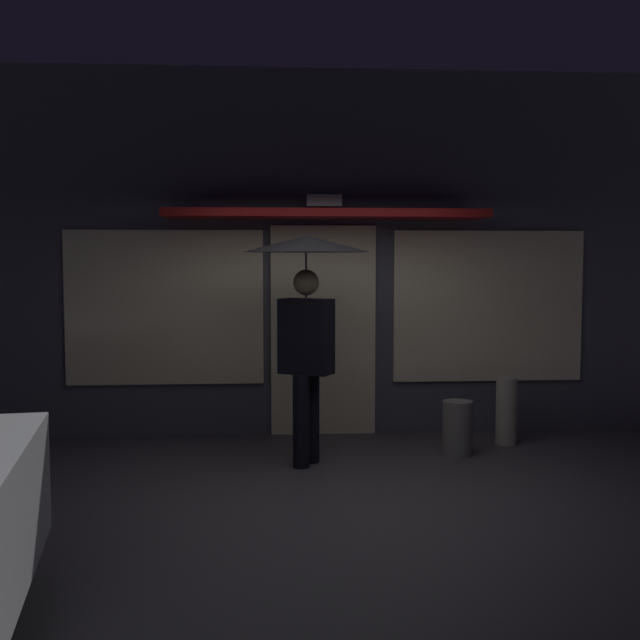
# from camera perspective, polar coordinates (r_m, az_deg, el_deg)

# --- Properties ---
(ground_plane) EXTENTS (18.00, 18.00, 0.00)m
(ground_plane) POSITION_cam_1_polar(r_m,az_deg,el_deg) (6.36, 1.74, -12.50)
(ground_plane) COLOR #423F44
(building_facade) EXTENTS (8.46, 1.00, 3.81)m
(building_facade) POSITION_cam_1_polar(r_m,az_deg,el_deg) (8.41, 0.17, 4.71)
(building_facade) COLOR #4C4C56
(building_facade) RESTS_ON ground
(person_with_umbrella) EXTENTS (1.12, 1.12, 2.06)m
(person_with_umbrella) POSITION_cam_1_polar(r_m,az_deg,el_deg) (7.00, -1.01, 2.19)
(person_with_umbrella) COLOR black
(person_with_umbrella) RESTS_ON ground
(sidewalk_bollard) EXTENTS (0.21, 0.21, 0.68)m
(sidewalk_bollard) POSITION_cam_1_polar(r_m,az_deg,el_deg) (8.15, 13.32, -6.40)
(sidewalk_bollard) COLOR #B2A899
(sidewalk_bollard) RESTS_ON ground
(sidewalk_bollard_2) EXTENTS (0.29, 0.29, 0.51)m
(sidewalk_bollard_2) POSITION_cam_1_polar(r_m,az_deg,el_deg) (7.64, 9.90, -7.69)
(sidewalk_bollard_2) COLOR slate
(sidewalk_bollard_2) RESTS_ON ground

